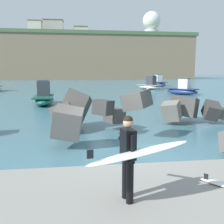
{
  "coord_description": "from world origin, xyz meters",
  "views": [
    {
      "loc": [
        -1.57,
        -8.82,
        2.87
      ],
      "look_at": [
        -0.28,
        0.5,
        1.4
      ],
      "focal_mm": 41.56,
      "sensor_mm": 36.0,
      "label": 1
    }
  ],
  "objects": [
    {
      "name": "breakwater_jetty",
      "position": [
        3.95,
        2.54,
        0.95
      ],
      "size": [
        32.43,
        8.43,
        2.16
      ],
      "color": "#605B56",
      "rests_on": "ground"
    },
    {
      "name": "mooring_buoy_middle",
      "position": [
        9.02,
        28.81,
        0.22
      ],
      "size": [
        0.44,
        0.44,
        0.44
      ],
      "color": "silver",
      "rests_on": "ground"
    },
    {
      "name": "station_building_east",
      "position": [
        -15.88,
        91.71,
        19.08
      ],
      "size": [
        4.92,
        4.22,
        4.17
      ],
      "color": "beige",
      "rests_on": "headland_bluff"
    },
    {
      "name": "radar_dome",
      "position": [
        29.02,
        96.37,
        22.29
      ],
      "size": [
        7.14,
        7.14,
        9.77
      ],
      "color": "silver",
      "rests_on": "headland_bluff"
    },
    {
      "name": "walkway_path",
      "position": [
        0.0,
        -4.0,
        0.12
      ],
      "size": [
        48.0,
        4.4,
        0.24
      ],
      "primitive_type": "cube",
      "color": "gray",
      "rests_on": "ground"
    },
    {
      "name": "boat_mid_right",
      "position": [
        14.87,
        41.53,
        0.71
      ],
      "size": [
        2.58,
        4.42,
        2.33
      ],
      "color": "navy",
      "rests_on": "ground"
    },
    {
      "name": "ground_plane",
      "position": [
        0.0,
        0.0,
        0.0
      ],
      "size": [
        400.0,
        400.0,
        0.0
      ],
      "primitive_type": "plane",
      "color": "#42707F"
    },
    {
      "name": "boat_near_centre",
      "position": [
        11.72,
        22.38,
        0.63
      ],
      "size": [
        3.87,
        4.35,
        2.07
      ],
      "color": "navy",
      "rests_on": "ground"
    },
    {
      "name": "boat_near_left",
      "position": [
        -4.41,
        14.47,
        0.65
      ],
      "size": [
        1.94,
        4.72,
        2.15
      ],
      "color": "#1E6656",
      "rests_on": "ground"
    },
    {
      "name": "boat_near_right",
      "position": [
        10.43,
        32.58,
        0.67
      ],
      "size": [
        4.24,
        4.55,
        2.25
      ],
      "color": "beige",
      "rests_on": "ground"
    },
    {
      "name": "station_building_west",
      "position": [
        0.79,
        102.71,
        19.05
      ],
      "size": [
        5.57,
        6.24,
        4.09
      ],
      "color": "beige",
      "rests_on": "headland_bluff"
    },
    {
      "name": "surfer_with_board",
      "position": [
        -0.51,
        -3.99,
        1.28
      ],
      "size": [
        2.12,
        1.31,
        1.78
      ],
      "color": "black",
      "rests_on": "walkway_path"
    },
    {
      "name": "station_building_central",
      "position": [
        -9.89,
        97.96,
        19.8
      ],
      "size": [
        7.8,
        5.62,
        5.61
      ],
      "color": "#B2ADA3",
      "rests_on": "headland_bluff"
    },
    {
      "name": "headland_bluff",
      "position": [
        5.61,
        99.71,
        8.52
      ],
      "size": [
        74.57,
        33.39,
        16.99
      ],
      "color": "#847056",
      "rests_on": "ground"
    }
  ]
}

